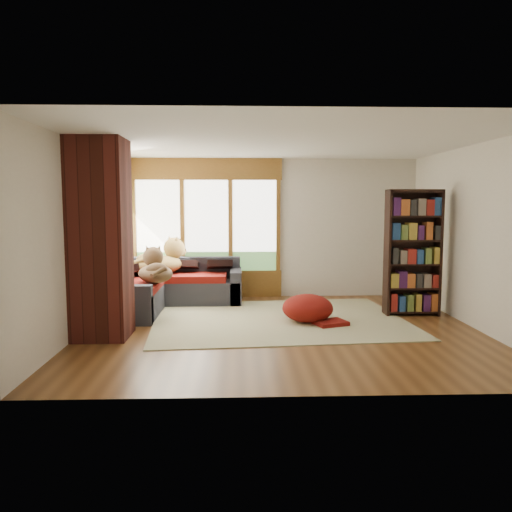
# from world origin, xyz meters

# --- Properties ---
(floor) EXTENTS (5.50, 5.50, 0.00)m
(floor) POSITION_xyz_m (0.00, 0.00, 0.00)
(floor) COLOR #553317
(floor) RESTS_ON ground
(ceiling) EXTENTS (5.50, 5.50, 0.00)m
(ceiling) POSITION_xyz_m (0.00, 0.00, 2.60)
(ceiling) COLOR white
(wall_back) EXTENTS (5.50, 0.04, 2.60)m
(wall_back) POSITION_xyz_m (0.00, 2.50, 1.30)
(wall_back) COLOR silver
(wall_back) RESTS_ON ground
(wall_front) EXTENTS (5.50, 0.04, 2.60)m
(wall_front) POSITION_xyz_m (0.00, -2.50, 1.30)
(wall_front) COLOR silver
(wall_front) RESTS_ON ground
(wall_left) EXTENTS (0.04, 5.00, 2.60)m
(wall_left) POSITION_xyz_m (-2.75, 0.00, 1.30)
(wall_left) COLOR silver
(wall_left) RESTS_ON ground
(wall_right) EXTENTS (0.04, 5.00, 2.60)m
(wall_right) POSITION_xyz_m (2.75, 0.00, 1.30)
(wall_right) COLOR silver
(wall_right) RESTS_ON ground
(windows_back) EXTENTS (2.82, 0.10, 1.90)m
(windows_back) POSITION_xyz_m (-1.20, 2.47, 1.35)
(windows_back) COLOR brown
(windows_back) RESTS_ON wall_back
(windows_left) EXTENTS (0.10, 2.62, 1.90)m
(windows_left) POSITION_xyz_m (-2.72, 1.20, 1.35)
(windows_left) COLOR brown
(windows_left) RESTS_ON wall_left
(roller_blind) EXTENTS (0.03, 0.72, 0.90)m
(roller_blind) POSITION_xyz_m (-2.69, 2.03, 1.75)
(roller_blind) COLOR #6D7F50
(roller_blind) RESTS_ON wall_left
(brick_chimney) EXTENTS (0.70, 0.70, 2.60)m
(brick_chimney) POSITION_xyz_m (-2.40, -0.35, 1.30)
(brick_chimney) COLOR #471914
(brick_chimney) RESTS_ON ground
(sectional_sofa) EXTENTS (2.20, 2.20, 0.80)m
(sectional_sofa) POSITION_xyz_m (-1.95, 1.70, 0.30)
(sectional_sofa) COLOR #23242E
(sectional_sofa) RESTS_ON ground
(area_rug) EXTENTS (3.97, 3.16, 0.01)m
(area_rug) POSITION_xyz_m (0.01, 0.54, 0.01)
(area_rug) COLOR beige
(area_rug) RESTS_ON ground
(bookshelf) EXTENTS (0.85, 0.28, 1.98)m
(bookshelf) POSITION_xyz_m (2.14, 0.81, 0.99)
(bookshelf) COLOR black
(bookshelf) RESTS_ON ground
(pouf) EXTENTS (0.89, 0.89, 0.41)m
(pouf) POSITION_xyz_m (0.43, 0.41, 0.22)
(pouf) COLOR maroon
(pouf) RESTS_ON area_rug
(dog_tan) EXTENTS (1.13, 1.10, 0.56)m
(dog_tan) POSITION_xyz_m (-1.95, 1.90, 0.82)
(dog_tan) COLOR brown
(dog_tan) RESTS_ON sectional_sofa
(dog_brindle) EXTENTS (0.73, 0.96, 0.47)m
(dog_brindle) POSITION_xyz_m (-1.93, 0.98, 0.77)
(dog_brindle) COLOR #3E2D20
(dog_brindle) RESTS_ON sectional_sofa
(throw_pillows) EXTENTS (1.98, 1.68, 0.45)m
(throw_pillows) POSITION_xyz_m (-1.86, 1.75, 0.77)
(throw_pillows) COLOR black
(throw_pillows) RESTS_ON sectional_sofa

